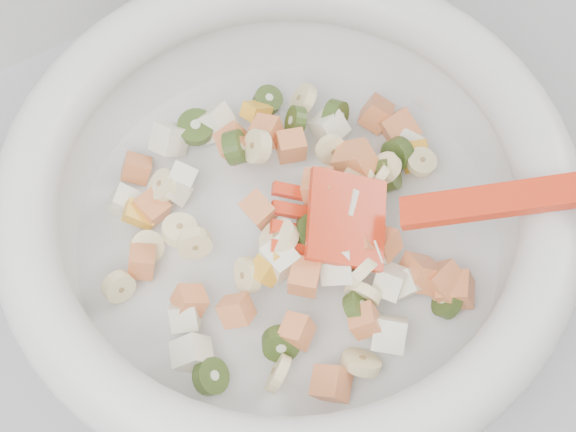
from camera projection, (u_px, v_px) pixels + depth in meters
mixing_bowl at (289, 208)px, 0.60m from camera, size 0.43×0.39×0.15m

